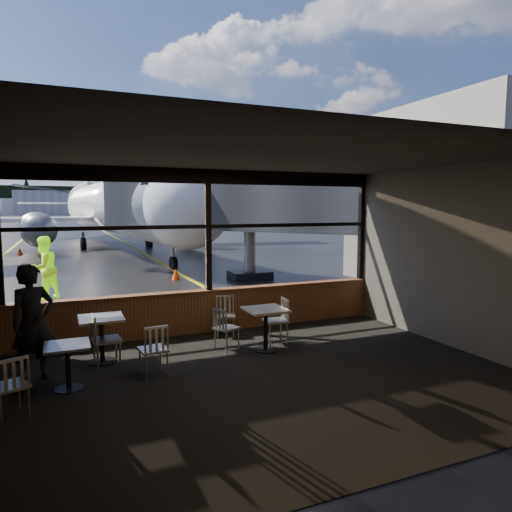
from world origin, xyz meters
TOP-DOWN VIEW (x-y plane):
  - ground_plane at (0.00, 120.00)m, footprint 520.00×520.00m
  - carpet_floor at (0.00, -3.00)m, footprint 8.00×6.00m
  - ceiling at (0.00, -3.00)m, footprint 8.00×6.00m
  - wall_right at (4.00, -3.00)m, footprint 0.04×6.00m
  - wall_back at (0.00, -6.00)m, footprint 8.00×0.04m
  - window_sill at (0.00, 0.00)m, footprint 8.00×0.28m
  - window_header at (0.00, 0.00)m, footprint 8.00×0.18m
  - mullion_centre at (0.00, 0.00)m, footprint 0.12×0.12m
  - mullion_right at (3.95, 0.00)m, footprint 0.12×0.12m
  - window_transom at (0.00, 0.00)m, footprint 8.00×0.10m
  - airliner at (0.57, 21.35)m, footprint 30.79×35.88m
  - jet_bridge at (3.60, 5.50)m, footprint 8.94×10.93m
  - cafe_table_near at (0.59, -1.70)m, footprint 0.74×0.74m
  - cafe_table_mid at (-2.31, -1.20)m, footprint 0.74×0.74m
  - cafe_table_left at (-2.88, -2.26)m, footprint 0.63×0.63m
  - chair_near_e at (0.94, -1.39)m, footprint 0.55×0.55m
  - chair_near_w at (-0.07, -1.36)m, footprint 0.59×0.59m
  - chair_near_n at (0.21, -0.49)m, footprint 0.59×0.59m
  - chair_mid_s at (-1.61, -2.22)m, footprint 0.53×0.53m
  - chair_mid_w at (-2.26, -1.48)m, footprint 0.55×0.55m
  - chair_left_s at (-3.57, -2.98)m, footprint 0.61×0.61m
  - passenger at (-3.35, -1.65)m, footprint 0.80×0.71m
  - ground_crew at (-3.41, 5.20)m, footprint 1.15×1.14m
  - cone_nose at (0.98, 7.38)m, footprint 0.32×0.32m
  - cone_wing at (-5.15, 19.77)m, footprint 0.31×0.31m
  - terminal_annex at (10.00, 2.50)m, footprint 5.00×7.00m
  - hangar_mid at (0.00, 185.00)m, footprint 38.00×15.00m
  - hangar_right at (60.00, 178.00)m, footprint 50.00×20.00m
  - fuel_tank_b at (-20.00, 182.00)m, footprint 8.00×8.00m
  - fuel_tank_c at (-10.00, 182.00)m, footprint 8.00×8.00m
  - treeline at (0.00, 210.00)m, footprint 360.00×3.00m

SIDE VIEW (x-z plane):
  - ground_plane at x=0.00m, z-range 0.00..0.00m
  - carpet_floor at x=0.00m, z-range 0.01..0.01m
  - cone_wing at x=-5.15m, z-range 0.00..0.43m
  - cone_nose at x=0.98m, z-range 0.00..0.44m
  - cafe_table_left at x=-2.88m, z-range 0.00..0.69m
  - cafe_table_near at x=0.59m, z-range 0.00..0.81m
  - cafe_table_mid at x=-2.31m, z-range 0.00..0.81m
  - chair_near_w at x=-0.07m, z-range 0.00..0.82m
  - chair_left_s at x=-3.57m, z-range 0.00..0.85m
  - chair_near_n at x=0.21m, z-range 0.00..0.85m
  - chair_mid_s at x=-1.61m, z-range 0.00..0.88m
  - window_sill at x=0.00m, z-range 0.00..0.90m
  - chair_near_e at x=0.94m, z-range 0.00..0.92m
  - chair_mid_w at x=-2.26m, z-range 0.00..0.93m
  - passenger at x=-3.35m, z-range 0.00..1.84m
  - ground_crew at x=-3.41m, z-range 0.00..1.87m
  - wall_right at x=4.00m, z-range 0.00..3.50m
  - wall_back at x=0.00m, z-range 0.00..3.50m
  - mullion_centre at x=0.00m, z-range 0.90..3.50m
  - mullion_right at x=3.95m, z-range 0.90..3.50m
  - window_transom at x=0.00m, z-range 2.26..2.34m
  - jet_bridge at x=3.60m, z-range 0.00..4.77m
  - terminal_annex at x=10.00m, z-range 0.00..6.00m
  - fuel_tank_b at x=-20.00m, z-range 0.00..6.00m
  - fuel_tank_c at x=-10.00m, z-range 0.00..6.00m
  - window_header at x=0.00m, z-range 3.20..3.50m
  - ceiling at x=0.00m, z-range 3.48..3.52m
  - hangar_mid at x=0.00m, z-range 0.00..10.00m
  - airliner at x=0.57m, z-range 0.00..10.26m
  - hangar_right at x=60.00m, z-range 0.00..12.00m
  - treeline at x=0.00m, z-range 0.00..12.00m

